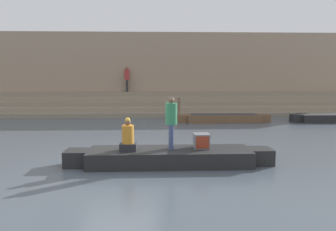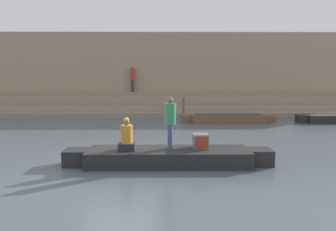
# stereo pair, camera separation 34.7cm
# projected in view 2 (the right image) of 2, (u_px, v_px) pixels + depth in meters

# --- Properties ---
(ground_plane) EXTENTS (120.00, 120.00, 0.00)m
(ground_plane) POSITION_uv_depth(u_px,v_px,m) (118.00, 158.00, 10.99)
(ground_plane) COLOR #4C5660
(ghat_steps) EXTENTS (36.00, 2.79, 1.54)m
(ghat_steps) POSITION_uv_depth(u_px,v_px,m) (142.00, 106.00, 22.53)
(ghat_steps) COLOR gray
(ghat_steps) RESTS_ON ground
(back_wall) EXTENTS (34.20, 1.28, 5.71)m
(back_wall) POSITION_uv_depth(u_px,v_px,m) (143.00, 73.00, 23.84)
(back_wall) COLOR tan
(back_wall) RESTS_ON ground
(rowboat_main) EXTENTS (6.41, 1.49, 0.49)m
(rowboat_main) POSITION_uv_depth(u_px,v_px,m) (168.00, 156.00, 10.15)
(rowboat_main) COLOR black
(rowboat_main) RESTS_ON ground
(person_standing) EXTENTS (0.36, 0.36, 1.61)m
(person_standing) POSITION_uv_depth(u_px,v_px,m) (170.00, 120.00, 10.04)
(person_standing) COLOR #3D4C75
(person_standing) RESTS_ON rowboat_main
(person_rowing) EXTENTS (0.50, 0.40, 1.01)m
(person_rowing) POSITION_uv_depth(u_px,v_px,m) (127.00, 138.00, 9.94)
(person_rowing) COLOR #28282D
(person_rowing) RESTS_ON rowboat_main
(tv_set) EXTENTS (0.48, 0.49, 0.46)m
(tv_set) POSITION_uv_depth(u_px,v_px,m) (200.00, 141.00, 10.23)
(tv_set) COLOR slate
(tv_set) RESTS_ON rowboat_main
(moored_boat_shore) EXTENTS (5.41, 1.11, 0.45)m
(moored_boat_shore) POSITION_uv_depth(u_px,v_px,m) (228.00, 118.00, 18.94)
(moored_boat_shore) COLOR brown
(moored_boat_shore) RESTS_ON ground
(mooring_post) EXTENTS (0.15, 0.15, 1.37)m
(mooring_post) POSITION_uv_depth(u_px,v_px,m) (183.00, 109.00, 19.74)
(mooring_post) COLOR brown
(mooring_post) RESTS_ON ground
(person_on_steps) EXTENTS (0.32, 0.32, 1.75)m
(person_on_steps) POSITION_uv_depth(u_px,v_px,m) (132.00, 77.00, 23.00)
(person_on_steps) COLOR #28282D
(person_on_steps) RESTS_ON ghat_steps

